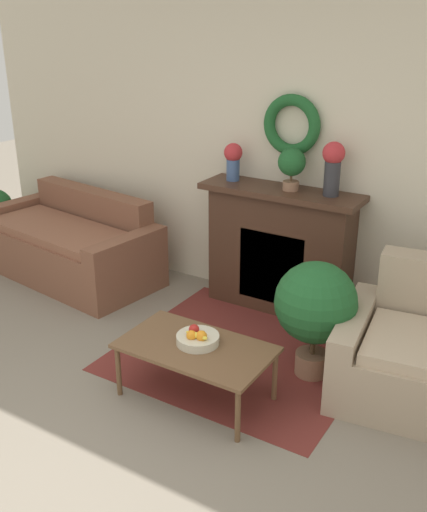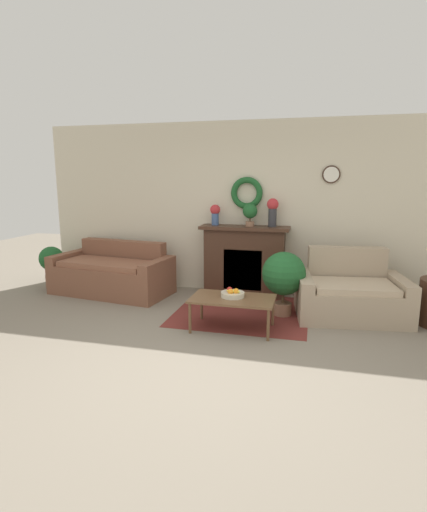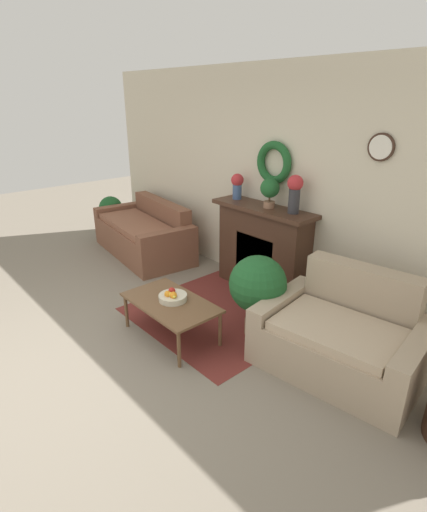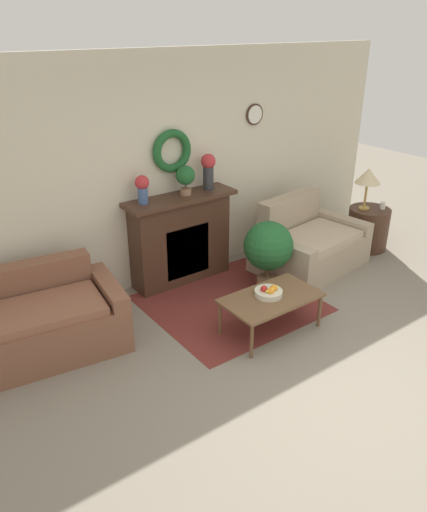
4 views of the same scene
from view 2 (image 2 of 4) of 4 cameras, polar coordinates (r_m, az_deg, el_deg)
ground_plane at (r=4.06m, az=-2.48°, el=-15.69°), size 16.00×16.00×0.00m
floor_rug at (r=5.63m, az=4.11°, el=-7.89°), size 1.80×1.69×0.01m
wall_back at (r=6.39m, az=4.76°, el=6.79°), size 6.80×0.16×2.70m
fireplace at (r=6.30m, az=4.42°, el=-0.63°), size 1.38×0.41×1.10m
couch_left at (r=6.63m, az=-14.21°, el=-2.53°), size 1.97×1.13×0.81m
loveseat_right at (r=5.67m, az=18.92°, el=-5.16°), size 1.51×1.14×0.88m
coffee_table at (r=4.88m, az=2.75°, el=-6.38°), size 1.01×0.59×0.40m
fruit_bowl at (r=4.89m, az=2.75°, el=-5.41°), size 0.29×0.29×0.12m
vase_on_mantel_left at (r=6.29m, az=0.24°, el=6.13°), size 0.16×0.16×0.32m
vase_on_mantel_right at (r=6.13m, az=8.44°, el=6.49°), size 0.18×0.18×0.43m
potted_plant_on_mantel at (r=6.16m, az=5.25°, el=6.23°), size 0.23×0.23×0.35m
potted_plant_floor_by_couch at (r=7.27m, az=-22.11°, el=-0.81°), size 0.41×0.41×0.70m
potted_plant_floor_by_loveseat at (r=5.41m, az=10.00°, el=-2.71°), size 0.58×0.58×0.87m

